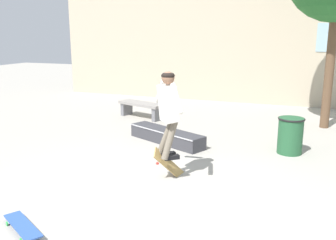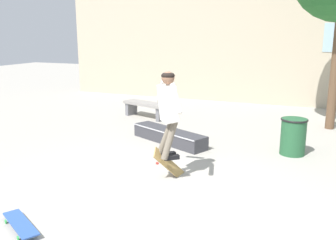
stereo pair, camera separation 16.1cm
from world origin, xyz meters
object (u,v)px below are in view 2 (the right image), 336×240
(skate_ledge, at_px, (169,136))
(skater, at_px, (168,107))
(skateboard_flipping, at_px, (169,165))
(trash_bin, at_px, (293,136))
(park_bench, at_px, (146,107))
(skateboard_resting, at_px, (20,224))

(skate_ledge, height_order, skater, skater)
(skateboard_flipping, bearing_deg, skate_ledge, 58.46)
(skate_ledge, height_order, trash_bin, trash_bin)
(trash_bin, bearing_deg, skater, -129.61)
(park_bench, xyz_separation_m, skate_ledge, (1.60, -2.10, -0.17))
(park_bench, height_order, trash_bin, trash_bin)
(skate_ledge, bearing_deg, skateboard_flipping, -42.53)
(skate_ledge, distance_m, skateboard_flipping, 2.09)
(skate_ledge, distance_m, skater, 2.43)
(skate_ledge, height_order, skateboard_flipping, skateboard_flipping)
(skateboard_flipping, xyz_separation_m, skateboard_resting, (-1.08, -2.33, -0.15))
(park_bench, relative_size, skateboard_flipping, 2.22)
(trash_bin, distance_m, skateboard_flipping, 2.82)
(park_bench, xyz_separation_m, skater, (2.41, -4.11, 0.92))
(park_bench, distance_m, skateboard_resting, 6.49)
(trash_bin, distance_m, skateboard_resting, 5.34)
(skater, bearing_deg, skate_ledge, 69.83)
(skateboard_flipping, relative_size, skateboard_resting, 0.84)
(skate_ledge, relative_size, skater, 1.38)
(skate_ledge, relative_size, skateboard_flipping, 2.88)
(skate_ledge, bearing_deg, trash_bin, 29.15)
(skater, bearing_deg, skateboard_flipping, 55.81)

